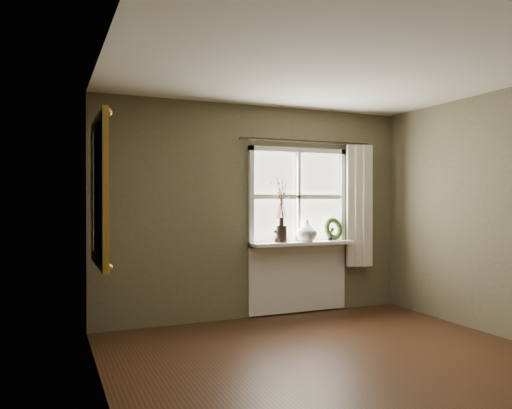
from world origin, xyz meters
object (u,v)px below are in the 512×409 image
object	(u,v)px
dark_jug	(281,234)
cream_vase	(307,230)
gilt_mirror	(98,191)
wreath	(333,231)

from	to	relation	value
dark_jug	cream_vase	xyz separation A→B (m)	(0.35, 0.00, 0.03)
dark_jug	gilt_mirror	size ratio (longest dim) A/B	0.16
cream_vase	gilt_mirror	size ratio (longest dim) A/B	0.20
wreath	dark_jug	bearing A→B (deg)	169.04
dark_jug	cream_vase	size ratio (longest dim) A/B	0.76
cream_vase	gilt_mirror	xyz separation A→B (m)	(-2.58, -0.81, 0.47)
wreath	cream_vase	bearing A→B (deg)	171.62
wreath	gilt_mirror	size ratio (longest dim) A/B	0.22
cream_vase	dark_jug	bearing A→B (deg)	180.00
wreath	gilt_mirror	bearing A→B (deg)	-178.05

